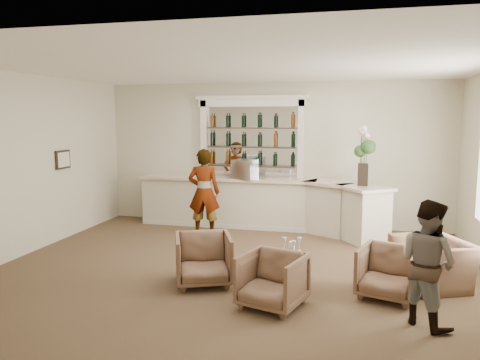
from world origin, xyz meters
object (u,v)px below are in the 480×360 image
object	(u,v)px
flower_vase	(364,153)
armchair_left	(203,259)
armchair_center	(272,280)
armchair_far	(433,263)
armchair_right	(389,272)
bar_counter	(262,204)
cocktail_table	(292,268)
sommelier	(204,192)
espresso_machine	(245,169)
guest	(428,263)

from	to	relation	value
flower_vase	armchair_left	bearing A→B (deg)	-126.54
armchair_left	armchair_center	world-z (taller)	armchair_left
armchair_far	armchair_right	bearing A→B (deg)	-71.38
bar_counter	cocktail_table	xyz separation A→B (m)	(1.12, -3.38, -0.32)
armchair_right	bar_counter	bearing A→B (deg)	141.55
armchair_right	flower_vase	xyz separation A→B (m)	(-0.33, 3.06, 1.45)
sommelier	armchair_right	bearing A→B (deg)	134.59
armchair_far	flower_vase	world-z (taller)	flower_vase
sommelier	flower_vase	xyz separation A→B (m)	(3.26, 0.33, 0.88)
espresso_machine	sommelier	bearing A→B (deg)	-117.07
cocktail_table	armchair_far	distance (m)	2.11
bar_counter	armchair_left	size ratio (longest dim) A/B	6.77
guest	sommelier	bearing A→B (deg)	5.09
cocktail_table	espresso_machine	bearing A→B (deg)	114.43
guest	armchair_left	distance (m)	3.16
cocktail_table	armchair_right	distance (m)	1.40
espresso_machine	armchair_far	bearing A→B (deg)	-22.80
guest	armchair_far	size ratio (longest dim) A/B	1.44
guest	armchair_far	world-z (taller)	guest
armchair_left	espresso_machine	size ratio (longest dim) A/B	1.73
sommelier	armchair_left	size ratio (longest dim) A/B	2.19
cocktail_table	espresso_machine	xyz separation A→B (m)	(-1.50, 3.30, 1.10)
sommelier	armchair_left	world-z (taller)	sommelier
armchair_center	flower_vase	distance (m)	4.20
armchair_far	espresso_machine	xyz separation A→B (m)	(-3.56, 2.86, 1.01)
sommelier	armchair_left	xyz separation A→B (m)	(0.91, -2.84, -0.54)
sommelier	flower_vase	size ratio (longest dim) A/B	1.57
armchair_right	flower_vase	bearing A→B (deg)	112.87
armchair_left	flower_vase	xyz separation A→B (m)	(2.35, 3.17, 1.42)
armchair_left	armchair_far	distance (m)	3.44
bar_counter	armchair_center	bearing A→B (deg)	-77.14
bar_counter	espresso_machine	world-z (taller)	espresso_machine
cocktail_table	armchair_far	size ratio (longest dim) A/B	0.55
sommelier	guest	xyz separation A→B (m)	(3.98, -3.52, -0.15)
bar_counter	guest	world-z (taller)	guest
armchair_far	bar_counter	bearing A→B (deg)	-157.61
cocktail_table	flower_vase	world-z (taller)	flower_vase
armchair_left	bar_counter	bearing A→B (deg)	65.03
armchair_center	guest	bearing A→B (deg)	14.39
armchair_left	armchair_right	bearing A→B (deg)	-20.02
armchair_left	armchair_right	distance (m)	2.68
cocktail_table	espresso_machine	distance (m)	3.79
sommelier	espresso_machine	distance (m)	1.13
armchair_left	armchair_right	world-z (taller)	armchair_left
sommelier	espresso_machine	bearing A→B (deg)	-141.14
guest	armchair_far	distance (m)	1.52
guest	cocktail_table	bearing A→B (deg)	17.40
armchair_far	espresso_machine	world-z (taller)	espresso_machine
armchair_center	espresso_machine	size ratio (longest dim) A/B	1.64
cocktail_table	sommelier	xyz separation A→B (m)	(-2.21, 2.53, 0.68)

